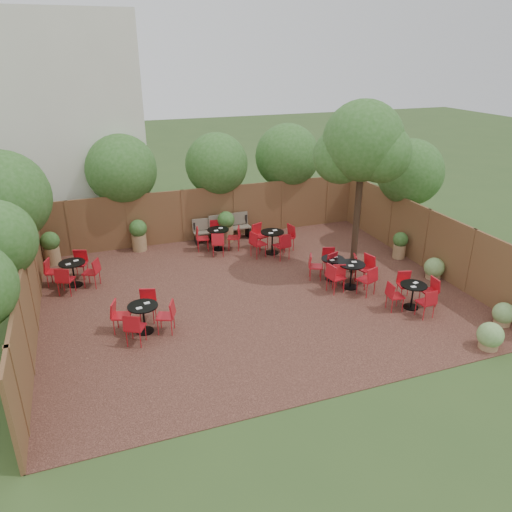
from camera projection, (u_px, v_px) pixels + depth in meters
name	position (u px, v px, depth m)	size (l,w,h in m)	color
ground	(254.00, 294.00, 14.58)	(80.00, 80.00, 0.00)	#354F23
courtyard_paving	(254.00, 294.00, 14.58)	(12.00, 10.00, 0.02)	#321B14
fence_back	(210.00, 213.00, 18.52)	(12.00, 0.08, 2.00)	brown
fence_left	(30.00, 296.00, 12.30)	(0.08, 10.00, 2.00)	brown
fence_right	(426.00, 238.00, 16.08)	(0.08, 10.00, 2.00)	brown
neighbour_building	(71.00, 127.00, 18.53)	(5.00, 4.00, 8.00)	silver
overhang_foliage	(182.00, 180.00, 16.26)	(15.73, 10.50, 2.72)	#2B591C
courtyard_tree	(363.00, 147.00, 14.40)	(2.61, 2.51, 5.43)	black
park_bench_left	(212.00, 230.00, 18.39)	(1.45, 0.52, 0.89)	brown
park_bench_right	(230.00, 226.00, 18.59)	(1.58, 0.57, 0.96)	brown
bistro_tables	(254.00, 267.00, 15.23)	(10.41, 7.62, 0.94)	black
planters	(182.00, 236.00, 17.33)	(11.87, 4.38, 1.17)	#95724A
low_shrubs	(470.00, 302.00, 13.41)	(1.95, 4.34, 0.68)	#95724A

